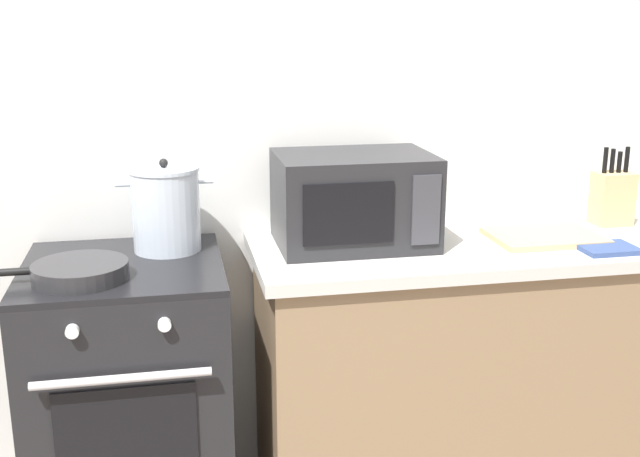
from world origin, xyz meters
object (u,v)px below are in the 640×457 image
microwave (354,200)px  cutting_board (544,237)px  oven_mitt (607,248)px  stove (132,402)px  stock_pot (166,209)px  frying_pan (78,271)px  knife_block (612,197)px

microwave → cutting_board: bearing=-6.9°
cutting_board → oven_mitt: bearing=-49.4°
stove → microwave: (0.74, 0.08, 0.61)m
stock_pot → frying_pan: bearing=-135.1°
knife_block → stove: bearing=-175.3°
stove → cutting_board: bearing=0.0°
frying_pan → microwave: size_ratio=0.94×
stove → cutting_board: size_ratio=2.56×
knife_block → oven_mitt: size_ratio=1.57×
cutting_board → oven_mitt: 0.21m
stove → stock_pot: (0.14, 0.13, 0.59)m
stock_pot → frying_pan: size_ratio=0.65×
cutting_board → oven_mitt: cutting_board is taller
microwave → knife_block: bearing=3.7°
microwave → stock_pot: bearing=175.1°
cutting_board → knife_block: bearing=23.2°
stove → knife_block: bearing=4.7°
stove → knife_block: (1.71, 0.14, 0.56)m
stock_pot → frying_pan: 0.37m
microwave → oven_mitt: 0.83m
stove → frying_pan: bearing=-133.3°
cutting_board → stove: bearing=-180.0°
microwave → oven_mitt: (0.78, -0.24, -0.14)m
microwave → knife_block: microwave is taller
stove → knife_block: 1.80m
stove → oven_mitt: (1.52, -0.16, 0.47)m
stove → oven_mitt: size_ratio=5.11×
stock_pot → oven_mitt: 1.42m
stock_pot → cutting_board: stock_pot is taller
stove → cutting_board: (1.38, 0.00, 0.47)m
microwave → oven_mitt: size_ratio=2.78×
knife_block → oven_mitt: 0.37m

